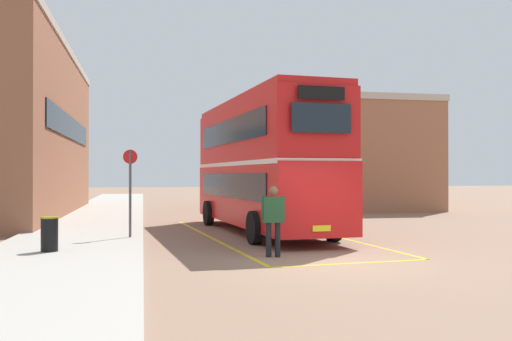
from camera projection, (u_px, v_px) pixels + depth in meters
name	position (u px, v px, depth m)	size (l,w,h in m)	color
ground_plane	(238.00, 217.00, 27.35)	(135.60, 135.60, 0.00)	#846651
sidewalk_left	(103.00, 214.00, 28.43)	(4.00, 57.60, 0.14)	#A39E93
brick_building_left	(7.00, 131.00, 27.80)	(6.08, 19.79, 8.41)	brown
depot_building_right	(350.00, 156.00, 37.02)	(6.73, 13.19, 6.52)	#9E6647
double_decker_bus	(262.00, 162.00, 20.31)	(3.52, 10.90, 4.75)	black
single_deck_bus	(258.00, 181.00, 36.72)	(3.14, 10.15, 3.02)	black
pedestrian_boarding	(273.00, 216.00, 14.19)	(0.60, 0.26, 1.79)	black
litter_bin	(49.00, 234.00, 14.20)	(0.44, 0.44, 0.87)	black
bus_stop_sign	(130.00, 185.00, 17.45)	(0.44, 0.12, 2.71)	#4C4C51
bay_marking_yellow	(277.00, 238.00, 18.38)	(5.36, 13.09, 0.01)	gold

